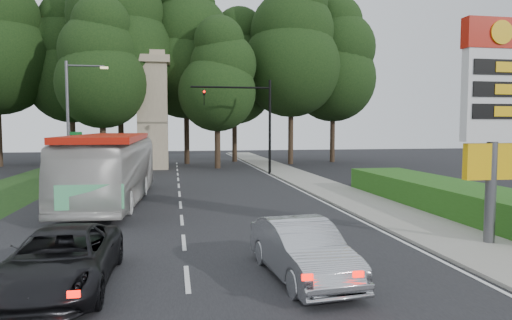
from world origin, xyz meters
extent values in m
plane|color=black|center=(0.00, 0.00, 0.00)|extent=(120.00, 120.00, 0.00)
cube|color=black|center=(0.00, 12.00, 0.01)|extent=(14.00, 80.00, 0.02)
cube|color=gray|center=(8.50, 12.00, 0.06)|extent=(3.00, 80.00, 0.12)
cube|color=#193814|center=(-9.50, 18.00, 0.01)|extent=(5.00, 50.00, 0.02)
cube|color=#245416|center=(11.50, 8.00, 0.60)|extent=(3.00, 14.00, 1.20)
cylinder|color=#59595E|center=(9.20, 2.00, 1.60)|extent=(0.32, 0.32, 3.20)
cube|color=#E7AD0C|center=(9.20, 2.00, 2.60)|extent=(1.80, 0.25, 1.10)
cube|color=silver|center=(9.20, 2.00, 4.60)|extent=(2.00, 0.35, 2.80)
cube|color=#AD1509|center=(9.20, 2.00, 6.40)|extent=(2.10, 0.40, 0.90)
cylinder|color=#E7AD0C|center=(9.20, 1.78, 6.40)|extent=(0.70, 0.05, 0.70)
cube|color=black|center=(9.20, 1.81, 5.40)|extent=(1.70, 0.04, 0.45)
cube|color=black|center=(9.20, 1.81, 4.75)|extent=(1.70, 0.04, 0.45)
cube|color=black|center=(9.20, 1.81, 4.10)|extent=(1.70, 0.04, 0.45)
cylinder|color=black|center=(7.00, 24.00, 3.60)|extent=(0.20, 0.20, 7.20)
cylinder|color=black|center=(4.00, 24.00, 6.60)|extent=(6.00, 0.14, 0.14)
imported|color=black|center=(2.00, 24.00, 6.35)|extent=(0.18, 0.22, 1.10)
sphere|color=#FF0C05|center=(2.00, 23.85, 6.25)|extent=(0.18, 0.18, 0.18)
cylinder|color=#59595E|center=(-7.20, 22.00, 4.00)|extent=(0.20, 0.20, 8.00)
cylinder|color=#59595E|center=(-6.00, 22.00, 7.70)|extent=(2.40, 0.12, 0.12)
cube|color=#FFE599|center=(-4.80, 22.00, 7.60)|extent=(0.50, 0.22, 0.14)
cube|color=#0C591E|center=(-6.75, 22.00, 3.20)|extent=(0.85, 0.04, 0.22)
cube|color=#0C591E|center=(-7.20, 22.45, 2.90)|extent=(0.04, 0.85, 0.22)
cube|color=gray|center=(-2.00, 30.00, 4.50)|extent=(2.50, 2.50, 9.00)
cube|color=gray|center=(-2.00, 30.00, 9.30)|extent=(3.00, 3.00, 0.60)
cube|color=gray|center=(-2.00, 30.00, 9.80)|extent=(2.20, 2.20, 0.50)
cylinder|color=#2D2116|center=(-10.00, 37.00, 2.70)|extent=(0.50, 0.50, 5.40)
sphere|color=black|center=(-10.00, 37.00, 8.25)|extent=(8.40, 8.40, 8.40)
sphere|color=black|center=(-10.00, 37.00, 11.25)|extent=(7.20, 7.20, 7.20)
sphere|color=black|center=(-10.00, 37.00, 13.80)|extent=(5.40, 5.40, 5.40)
cylinder|color=#2D2116|center=(-5.00, 33.00, 3.24)|extent=(0.50, 0.50, 6.48)
sphere|color=black|center=(-5.00, 33.00, 9.90)|extent=(10.08, 10.08, 10.08)
sphere|color=black|center=(-5.00, 33.00, 13.50)|extent=(8.64, 8.64, 8.64)
cylinder|color=#2D2116|center=(1.00, 35.00, 2.97)|extent=(0.50, 0.50, 5.94)
sphere|color=black|center=(1.00, 35.00, 9.08)|extent=(9.24, 9.24, 9.24)
sphere|color=black|center=(1.00, 35.00, 12.38)|extent=(7.92, 7.92, 7.92)
sphere|color=black|center=(1.00, 35.00, 15.18)|extent=(5.94, 5.94, 5.94)
cylinder|color=#2D2116|center=(6.00, 37.00, 2.61)|extent=(0.50, 0.50, 5.22)
sphere|color=black|center=(6.00, 37.00, 7.97)|extent=(8.12, 8.12, 8.12)
sphere|color=black|center=(6.00, 37.00, 10.88)|extent=(6.96, 6.96, 6.96)
sphere|color=black|center=(6.00, 37.00, 13.34)|extent=(5.22, 5.22, 5.22)
cylinder|color=#2D2116|center=(11.00, 33.00, 3.06)|extent=(0.50, 0.50, 6.12)
sphere|color=black|center=(11.00, 33.00, 9.35)|extent=(9.52, 9.52, 9.52)
sphere|color=black|center=(11.00, 33.00, 12.75)|extent=(8.16, 8.16, 8.16)
sphere|color=black|center=(11.00, 33.00, 15.64)|extent=(6.12, 6.12, 6.12)
cylinder|color=#2D2116|center=(16.00, 35.00, 2.79)|extent=(0.50, 0.50, 5.58)
sphere|color=black|center=(16.00, 35.00, 8.53)|extent=(8.68, 8.68, 8.68)
sphere|color=black|center=(16.00, 35.00, 11.62)|extent=(7.44, 7.44, 7.44)
sphere|color=black|center=(16.00, 35.00, 14.26)|extent=(5.58, 5.58, 5.58)
cylinder|color=#2D2116|center=(-6.00, 29.00, 2.34)|extent=(0.50, 0.50, 4.68)
sphere|color=black|center=(-6.00, 29.00, 7.15)|extent=(7.28, 7.28, 7.28)
sphere|color=black|center=(-6.00, 29.00, 9.75)|extent=(6.24, 6.24, 6.24)
sphere|color=black|center=(-6.00, 29.00, 11.96)|extent=(4.68, 4.68, 4.68)
cylinder|color=#2D2116|center=(3.50, 29.50, 2.16)|extent=(0.50, 0.50, 4.32)
sphere|color=black|center=(3.50, 29.50, 6.60)|extent=(6.72, 6.72, 6.72)
sphere|color=black|center=(3.50, 29.50, 9.00)|extent=(5.76, 5.76, 5.76)
sphere|color=black|center=(3.50, 29.50, 11.04)|extent=(4.32, 4.32, 4.32)
imported|color=silver|center=(-3.21, 12.16, 1.64)|extent=(3.35, 11.88, 3.27)
imported|color=#B0B2B8|center=(2.73, 0.13, 0.70)|extent=(1.88, 4.36, 1.39)
imported|color=black|center=(-2.80, 0.38, 0.67)|extent=(2.29, 4.86, 1.34)
camera|label=1|loc=(-0.27, -10.25, 3.64)|focal=32.00mm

